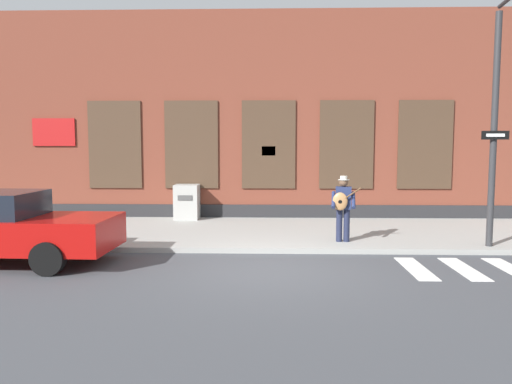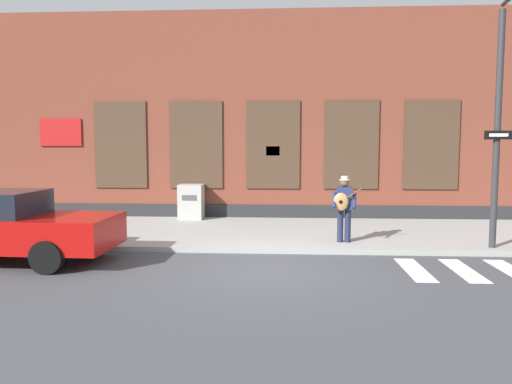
# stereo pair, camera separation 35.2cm
# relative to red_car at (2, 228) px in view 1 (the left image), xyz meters

# --- Properties ---
(ground_plane) EXTENTS (160.00, 160.00, 0.00)m
(ground_plane) POSITION_rel_red_car_xyz_m (5.57, -0.40, -0.77)
(ground_plane) COLOR #424449
(sidewalk) EXTENTS (28.00, 4.95, 0.13)m
(sidewalk) POSITION_rel_red_car_xyz_m (5.57, 3.60, -0.71)
(sidewalk) COLOR #9E9E99
(sidewalk) RESTS_ON ground
(building_backdrop) EXTENTS (28.00, 4.06, 6.82)m
(building_backdrop) POSITION_rel_red_car_xyz_m (5.57, 8.06, 2.63)
(building_backdrop) COLOR brown
(building_backdrop) RESTS_ON ground
(red_car) EXTENTS (4.65, 2.07, 1.53)m
(red_car) POSITION_rel_red_car_xyz_m (0.00, 0.00, 0.00)
(red_car) COLOR #B20F0C
(red_car) RESTS_ON ground
(busker) EXTENTS (0.72, 0.58, 1.62)m
(busker) POSITION_rel_red_car_xyz_m (7.41, 1.98, 0.28)
(busker) COLOR #1E233D
(busker) RESTS_ON sidewalk
(traffic_light) EXTENTS (0.74, 2.70, 5.58)m
(traffic_light) POSITION_rel_red_car_xyz_m (10.68, 0.59, 3.16)
(traffic_light) COLOR #2D2D30
(traffic_light) RESTS_ON sidewalk
(utility_box) EXTENTS (0.76, 0.71, 1.11)m
(utility_box) POSITION_rel_red_car_xyz_m (2.95, 5.62, -0.09)
(utility_box) COLOR #ADADA8
(utility_box) RESTS_ON sidewalk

